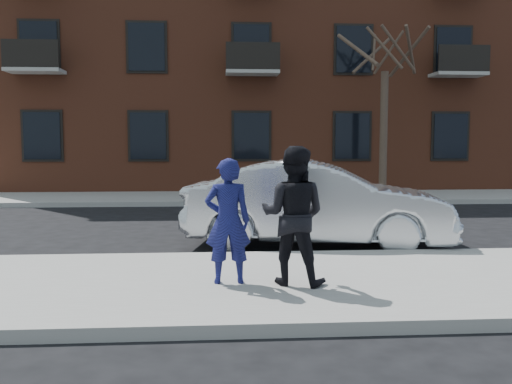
{
  "coord_description": "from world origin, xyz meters",
  "views": [
    {
      "loc": [
        -1.11,
        -7.22,
        1.94
      ],
      "look_at": [
        -0.59,
        0.4,
        1.25
      ],
      "focal_mm": 38.0,
      "sensor_mm": 36.0,
      "label": 1
    }
  ],
  "objects": [
    {
      "name": "far_sidewalk",
      "position": [
        0.0,
        11.25,
        0.07
      ],
      "size": [
        50.0,
        3.5,
        0.15
      ],
      "primitive_type": "cube",
      "color": "gray",
      "rests_on": "ground"
    },
    {
      "name": "near_sidewalk",
      "position": [
        0.0,
        -0.25,
        0.07
      ],
      "size": [
        50.0,
        3.5,
        0.15
      ],
      "primitive_type": "cube",
      "color": "gray",
      "rests_on": "ground"
    },
    {
      "name": "far_curb",
      "position": [
        0.0,
        9.45,
        0.07
      ],
      "size": [
        50.0,
        0.1,
        0.15
      ],
      "primitive_type": "cube",
      "color": "#999691",
      "rests_on": "ground"
    },
    {
      "name": "man_peacoat",
      "position": [
        -0.18,
        -0.46,
        1.03
      ],
      "size": [
        1.03,
        0.92,
        1.76
      ],
      "rotation": [
        0.0,
        0.0,
        2.8
      ],
      "color": "black",
      "rests_on": "near_sidewalk"
    },
    {
      "name": "ground",
      "position": [
        0.0,
        0.0,
        0.0
      ],
      "size": [
        100.0,
        100.0,
        0.0
      ],
      "primitive_type": "plane",
      "color": "black",
      "rests_on": "ground"
    },
    {
      "name": "street_tree",
      "position": [
        4.5,
        11.0,
        5.52
      ],
      "size": [
        3.6,
        3.6,
        6.8
      ],
      "color": "#36281F",
      "rests_on": "far_sidewalk"
    },
    {
      "name": "apartment_building",
      "position": [
        2.0,
        18.0,
        6.16
      ],
      "size": [
        24.3,
        10.3,
        12.3
      ],
      "color": "brown",
      "rests_on": "ground"
    },
    {
      "name": "man_hoodie",
      "position": [
        -1.01,
        -0.37,
        0.95
      ],
      "size": [
        0.6,
        0.49,
        1.6
      ],
      "rotation": [
        0.0,
        0.0,
        3.19
      ],
      "color": "navy",
      "rests_on": "near_sidewalk"
    },
    {
      "name": "silver_sedan",
      "position": [
        0.72,
        2.75,
        0.81
      ],
      "size": [
        5.12,
        2.6,
        1.61
      ],
      "primitive_type": "imported",
      "rotation": [
        0.0,
        0.0,
        1.38
      ],
      "color": "#B7BABF",
      "rests_on": "ground"
    },
    {
      "name": "near_curb",
      "position": [
        0.0,
        1.55,
        0.07
      ],
      "size": [
        50.0,
        0.1,
        0.15
      ],
      "primitive_type": "cube",
      "color": "#999691",
      "rests_on": "ground"
    }
  ]
}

